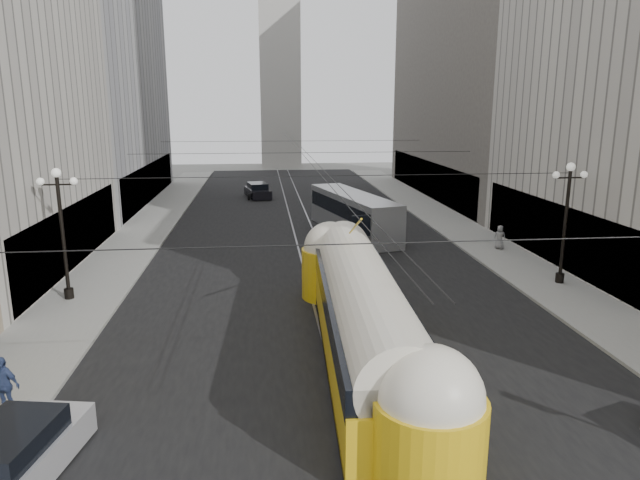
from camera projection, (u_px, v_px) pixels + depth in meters
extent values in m
cube|color=black|center=(304.00, 232.00, 43.22)|extent=(20.00, 85.00, 0.02)
cube|color=gray|center=(151.00, 225.00, 45.40)|extent=(4.00, 72.00, 0.15)
cube|color=gray|center=(443.00, 219.00, 47.79)|extent=(4.00, 72.00, 0.15)
cube|color=gray|center=(294.00, 232.00, 43.15)|extent=(0.12, 85.00, 0.04)
cube|color=gray|center=(314.00, 232.00, 43.30)|extent=(0.12, 85.00, 0.04)
cube|color=black|center=(74.00, 235.00, 33.14)|extent=(0.10, 18.00, 3.60)
cube|color=#999999|center=(76.00, 54.00, 53.01)|extent=(12.00, 28.00, 28.00)
cube|color=black|center=(151.00, 182.00, 56.37)|extent=(0.10, 25.20, 3.60)
cube|color=black|center=(551.00, 232.00, 33.99)|extent=(0.10, 18.00, 3.60)
cube|color=#514C47|center=(492.00, 37.00, 56.52)|extent=(12.00, 32.00, 32.00)
cube|color=black|center=(427.00, 178.00, 59.16)|extent=(0.10, 28.80, 3.60)
cube|color=#B2AFA8|center=(280.00, 87.00, 86.43)|extent=(6.00, 6.00, 24.00)
cylinder|color=black|center=(63.00, 239.00, 27.21)|extent=(0.18, 0.18, 6.00)
cylinder|color=black|center=(69.00, 293.00, 27.84)|extent=(0.44, 0.44, 0.50)
cylinder|color=black|center=(57.00, 185.00, 26.61)|extent=(1.60, 0.08, 0.08)
sphere|color=white|center=(56.00, 173.00, 26.48)|extent=(0.44, 0.44, 0.44)
sphere|color=white|center=(40.00, 182.00, 26.50)|extent=(0.36, 0.36, 0.36)
sphere|color=white|center=(74.00, 181.00, 26.65)|extent=(0.36, 0.36, 0.36)
cylinder|color=black|center=(565.00, 227.00, 29.71)|extent=(0.18, 0.18, 6.00)
cylinder|color=black|center=(560.00, 278.00, 30.35)|extent=(0.44, 0.44, 0.50)
cylinder|color=black|center=(570.00, 178.00, 29.11)|extent=(1.60, 0.08, 0.08)
sphere|color=white|center=(571.00, 167.00, 28.99)|extent=(0.44, 0.44, 0.44)
sphere|color=white|center=(556.00, 175.00, 29.00)|extent=(0.36, 0.36, 0.36)
sphere|color=white|center=(584.00, 175.00, 29.15)|extent=(0.36, 0.36, 0.36)
cylinder|color=black|center=(387.00, 243.00, 14.25)|extent=(25.00, 0.03, 0.03)
cylinder|color=black|center=(325.00, 176.00, 27.80)|extent=(25.00, 0.03, 0.03)
cylinder|color=black|center=(304.00, 153.00, 41.35)|extent=(25.00, 0.03, 0.03)
cylinder|color=black|center=(293.00, 141.00, 54.91)|extent=(25.00, 0.03, 0.03)
cylinder|color=black|center=(300.00, 151.00, 45.27)|extent=(0.03, 72.00, 0.03)
cylinder|color=black|center=(305.00, 151.00, 45.31)|extent=(0.03, 72.00, 0.03)
cube|color=gold|center=(362.00, 333.00, 21.14)|extent=(3.46, 15.20, 1.83)
cube|color=black|center=(362.00, 354.00, 21.34)|extent=(3.44, 14.75, 0.32)
cube|color=black|center=(363.00, 303.00, 20.87)|extent=(3.47, 14.98, 0.92)
cylinder|color=silver|center=(363.00, 294.00, 20.80)|extent=(3.12, 14.96, 2.48)
cylinder|color=gold|center=(428.00, 446.00, 13.95)|extent=(2.80, 2.80, 2.48)
sphere|color=silver|center=(431.00, 398.00, 13.65)|extent=(2.59, 2.59, 2.59)
cylinder|color=gold|center=(330.00, 273.00, 28.29)|extent=(2.80, 2.80, 2.48)
sphere|color=silver|center=(330.00, 248.00, 27.99)|extent=(2.59, 2.59, 2.59)
cube|color=#999B9E|center=(353.00, 214.00, 42.18)|extent=(5.24, 12.12, 2.97)
cube|color=black|center=(353.00, 207.00, 42.06)|extent=(5.16, 11.72, 1.09)
cube|color=black|center=(368.00, 225.00, 36.40)|extent=(2.23, 0.64, 1.39)
cylinder|color=black|center=(344.00, 240.00, 38.44)|extent=(0.30, 0.99, 0.99)
cylinder|color=black|center=(380.00, 239.00, 38.69)|extent=(0.30, 0.99, 0.99)
cylinder|color=black|center=(330.00, 218.00, 46.14)|extent=(0.30, 0.99, 0.99)
cylinder|color=black|center=(360.00, 217.00, 46.39)|extent=(0.30, 0.99, 0.99)
cube|color=#B1B0B6|center=(13.00, 466.00, 14.33)|extent=(2.87, 5.21, 0.87)
cube|color=black|center=(9.00, 444.00, 14.18)|extent=(2.24, 2.98, 0.83)
cylinder|color=black|center=(4.00, 437.00, 15.90)|extent=(0.22, 0.70, 0.70)
cylinder|color=black|center=(72.00, 433.00, 16.08)|extent=(0.22, 0.70, 0.70)
cube|color=silver|center=(345.00, 198.00, 56.11)|extent=(3.15, 4.34, 0.71)
cube|color=black|center=(345.00, 193.00, 55.99)|extent=(2.23, 2.61, 0.67)
cylinder|color=black|center=(339.00, 202.00, 54.75)|extent=(0.22, 0.57, 0.57)
cylinder|color=black|center=(354.00, 202.00, 54.89)|extent=(0.22, 0.57, 0.57)
cylinder|color=black|center=(336.00, 198.00, 57.39)|extent=(0.22, 0.57, 0.57)
cylinder|color=black|center=(350.00, 197.00, 57.54)|extent=(0.22, 0.57, 0.57)
cube|color=black|center=(258.00, 193.00, 59.18)|extent=(2.94, 5.15, 0.86)
cube|color=black|center=(258.00, 187.00, 59.04)|extent=(2.26, 2.97, 0.81)
cylinder|color=black|center=(249.00, 197.00, 57.53)|extent=(0.22, 0.69, 0.69)
cylinder|color=black|center=(267.00, 197.00, 57.71)|extent=(0.22, 0.69, 0.69)
cylinder|color=black|center=(249.00, 192.00, 60.72)|extent=(0.22, 0.69, 0.69)
cylinder|color=black|center=(266.00, 192.00, 60.90)|extent=(0.22, 0.69, 0.69)
imported|color=slate|center=(500.00, 237.00, 37.36)|extent=(0.89, 0.74, 1.56)
imported|color=navy|center=(3.00, 385.00, 17.33)|extent=(1.21, 0.90, 1.84)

